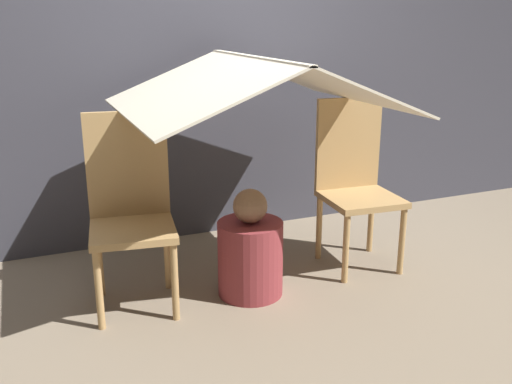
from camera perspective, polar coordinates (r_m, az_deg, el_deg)
ground_plane at (r=3.05m, az=1.78°, el=-11.07°), size 8.80×8.80×0.00m
wall_back at (r=3.78m, az=-5.48°, el=14.12°), size 7.00×0.05×2.50m
chair_left at (r=2.96m, az=-12.43°, el=-1.35°), size 0.47×0.47×0.99m
chair_right at (r=3.43m, az=9.87°, el=1.34°), size 0.44×0.44×0.99m
sheet_canopy at (r=2.93m, az=0.00°, el=10.87°), size 1.34×1.22×0.27m
person_front at (r=3.06m, az=-0.57°, el=-6.10°), size 0.35×0.35×0.59m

